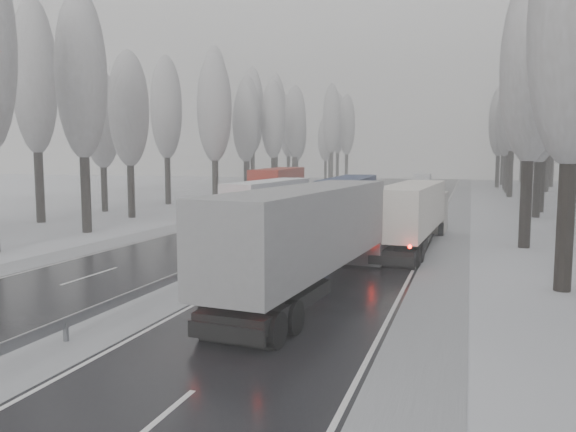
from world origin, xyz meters
The scene contains 52 objects.
carriageway_right centered at (5.25, 30.00, 0.01)m, with size 7.50×200.00×0.03m, color black.
carriageway_left centered at (-5.25, 30.00, 0.01)m, with size 7.50×200.00×0.03m, color black.
median_slush centered at (0.00, 30.00, 0.02)m, with size 3.00×200.00×0.04m, color #9FA3A7.
shoulder_right centered at (10.20, 30.00, 0.02)m, with size 2.40×200.00×0.04m, color #9FA3A7.
shoulder_left centered at (-10.20, 30.00, 0.02)m, with size 2.40×200.00×0.04m, color #9FA3A7.
median_guardrail centered at (0.00, 29.99, 0.60)m, with size 0.12×200.00×0.76m.
tree_16 centered at (15.04, 15.67, 10.67)m, with size 3.60×3.60×16.53m.
tree_18 centered at (14.51, 27.03, 10.70)m, with size 3.60×3.60×16.58m.
tree_20 centered at (17.90, 35.17, 10.14)m, with size 3.60×3.60×15.71m.
tree_22 centered at (17.02, 45.60, 10.24)m, with size 3.60×3.60×15.86m.
tree_24 centered at (17.90, 51.02, 13.19)m, with size 3.60×3.60×20.49m.
tree_26 centered at (17.56, 61.27, 12.10)m, with size 3.60×3.60×18.78m.
tree_28 centered at (16.34, 71.95, 12.64)m, with size 3.60×3.60×19.62m.
tree_29 centered at (23.71, 75.95, 11.67)m, with size 3.60×3.60×18.11m.
tree_30 centered at (16.56, 81.70, 11.52)m, with size 3.60×3.60×17.86m.
tree_31 centered at (22.48, 85.70, 11.97)m, with size 3.60×3.60×18.58m.
tree_32 centered at (16.63, 89.21, 11.18)m, with size 3.60×3.60×17.33m.
tree_33 centered at (19.77, 93.21, 9.26)m, with size 3.60×3.60×14.33m.
tree_34 centered at (15.73, 96.32, 11.37)m, with size 3.60×3.60×17.63m.
tree_35 centered at (24.94, 100.32, 11.77)m, with size 3.60×3.60×18.25m.
tree_36 centered at (17.04, 106.16, 13.02)m, with size 3.60×3.60×20.23m.
tree_37 centered at (24.02, 110.16, 10.56)m, with size 3.60×3.60×16.37m.
tree_38 centered at (18.73, 116.73, 11.59)m, with size 3.60×3.60×17.97m.
tree_39 centered at (21.55, 120.73, 10.45)m, with size 3.60×3.60×16.19m.
tree_58 centered at (-15.13, 24.57, 11.10)m, with size 3.60×3.60×17.21m.
tree_59 centered at (-22.80, 28.57, 11.87)m, with size 3.60×3.60×18.41m.
tree_60 centered at (-17.75, 34.20, 9.59)m, with size 3.60×3.60×14.84m.
tree_61 centered at (-23.52, 38.20, 9.02)m, with size 3.60×3.60×13.95m.
tree_62 centered at (-13.94, 43.73, 10.36)m, with size 3.60×3.60×16.04m.
tree_63 centered at (-21.85, 47.73, 10.89)m, with size 3.60×3.60×16.88m.
tree_64 centered at (-18.26, 52.71, 9.96)m, with size 3.60×3.60×15.42m.
tree_65 centered at (-20.05, 56.71, 12.55)m, with size 3.60×3.60×19.48m.
tree_66 centered at (-18.16, 62.35, 9.84)m, with size 3.60×3.60×15.23m.
tree_67 centered at (-19.54, 66.35, 11.03)m, with size 3.60×3.60×17.09m.
tree_68 centered at (-16.58, 69.11, 10.75)m, with size 3.60×3.60×16.65m.
tree_69 centered at (-21.42, 73.11, 12.46)m, with size 3.60×3.60×19.35m.
tree_70 centered at (-16.33, 79.19, 11.03)m, with size 3.60×3.60×17.09m.
tree_71 centered at (-21.09, 83.19, 12.63)m, with size 3.60×3.60×19.61m.
tree_72 centered at (-18.93, 88.54, 9.76)m, with size 3.60×3.60×15.11m.
tree_73 centered at (-21.82, 92.54, 11.11)m, with size 3.60×3.60×17.22m.
tree_74 centered at (-15.07, 99.33, 12.67)m, with size 3.60×3.60×19.68m.
tree_75 centered at (-24.20, 103.33, 11.99)m, with size 3.60×3.60×18.60m.
tree_76 centered at (-14.05, 108.72, 11.95)m, with size 3.60×3.60×18.55m.
tree_77 centered at (-19.66, 112.72, 9.26)m, with size 3.60×3.60×14.32m.
tree_78 centered at (-17.56, 115.31, 12.59)m, with size 3.60×3.60×19.55m.
tree_79 centered at (-20.33, 119.31, 11.01)m, with size 3.60×3.60×17.07m.
truck_grey_tarp centered at (5.52, 12.26, 2.53)m, with size 3.97×17.05×4.34m.
truck_blue_box centered at (3.03, 31.26, 2.34)m, with size 3.38×15.75×4.01m.
truck_cream_box centered at (8.20, 24.99, 2.27)m, with size 3.19×15.29×3.90m.
box_truck_distant centered at (4.30, 78.95, 1.48)m, with size 2.63×7.85×2.91m.
truck_red_white centered at (-2.76, 28.15, 2.18)m, with size 2.79×14.67×3.74m.
truck_red_red centered at (-6.17, 40.83, 2.53)m, with size 4.72×17.08×4.34m.
Camera 1 is at (11.31, -9.36, 5.53)m, focal length 35.00 mm.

